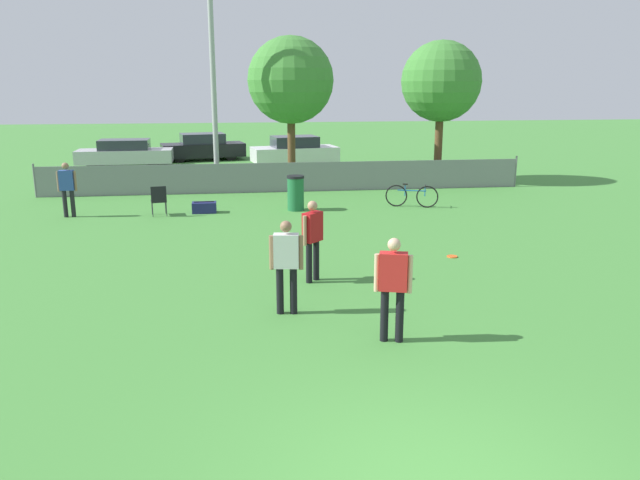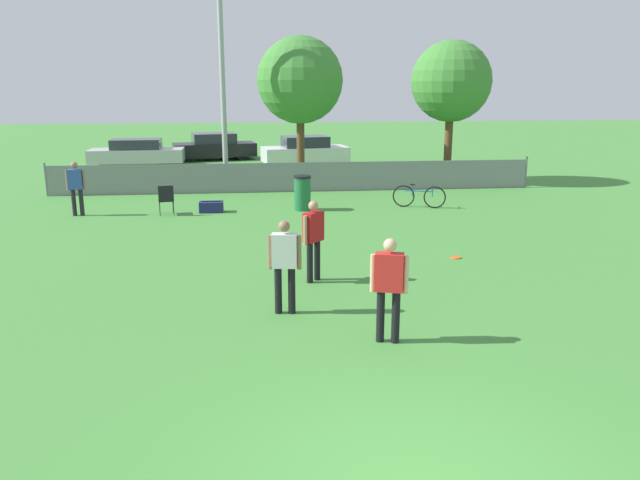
{
  "view_description": "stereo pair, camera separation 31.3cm",
  "coord_description": "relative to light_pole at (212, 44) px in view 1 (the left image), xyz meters",
  "views": [
    {
      "loc": [
        -1.87,
        -5.23,
        4.02
      ],
      "look_at": [
        -0.32,
        6.36,
        1.05
      ],
      "focal_mm": 35.0,
      "sensor_mm": 36.0,
      "label": 1
    },
    {
      "loc": [
        -1.56,
        -5.27,
        4.02
      ],
      "look_at": [
        -0.32,
        6.36,
        1.05
      ],
      "focal_mm": 35.0,
      "sensor_mm": 36.0,
      "label": 2
    }
  ],
  "objects": [
    {
      "name": "frisbee_disc",
      "position": [
        5.75,
        -10.64,
        -5.38
      ],
      "size": [
        0.26,
        0.26,
        0.03
      ],
      "color": "#E5591E",
      "rests_on": "ground_plane"
    },
    {
      "name": "trash_bin",
      "position": [
        2.61,
        -4.59,
        -4.83
      ],
      "size": [
        0.56,
        0.56,
        1.12
      ],
      "color": "#1E6638",
      "rests_on": "ground_plane"
    },
    {
      "name": "bicycle_sideline",
      "position": [
        6.46,
        -4.59,
        -5.02
      ],
      "size": [
        1.65,
        0.67,
        0.78
      ],
      "rotation": [
        0.0,
        0.0,
        -0.34
      ],
      "color": "black",
      "rests_on": "ground_plane"
    },
    {
      "name": "spectator_in_blue",
      "position": [
        -4.36,
        -4.72,
        -4.42
      ],
      "size": [
        0.58,
        0.23,
        1.67
      ],
      "rotation": [
        0.0,
        0.0,
        3.11
      ],
      "color": "black",
      "rests_on": "ground_plane"
    },
    {
      "name": "fence_backline",
      "position": [
        2.63,
        -1.07,
        -4.84
      ],
      "size": [
        18.14,
        0.07,
        1.21
      ],
      "color": "gray",
      "rests_on": "ground_plane"
    },
    {
      "name": "gear_bag_sideline",
      "position": [
        -0.3,
        -4.62,
        -5.22
      ],
      "size": [
        0.75,
        0.41,
        0.36
      ],
      "color": "navy",
      "rests_on": "ground_plane"
    },
    {
      "name": "player_receiver_white",
      "position": [
        1.57,
        -13.82,
        -4.4
      ],
      "size": [
        0.59,
        0.28,
        1.7
      ],
      "rotation": [
        0.0,
        0.0,
        -0.14
      ],
      "color": "black",
      "rests_on": "ground_plane"
    },
    {
      "name": "parked_car_silver",
      "position": [
        -4.62,
        7.18,
        -4.74
      ],
      "size": [
        4.56,
        1.77,
        1.32
      ],
      "rotation": [
        0.0,
        0.0,
        0.03
      ],
      "color": "black",
      "rests_on": "ground_plane"
    },
    {
      "name": "tree_near_pole",
      "position": [
        3.01,
        1.2,
        -1.31
      ],
      "size": [
        3.44,
        3.44,
        5.82
      ],
      "color": "brown",
      "rests_on": "ground_plane"
    },
    {
      "name": "parked_car_white",
      "position": [
        3.64,
        6.57,
        -4.69
      ],
      "size": [
        4.4,
        2.41,
        1.44
      ],
      "rotation": [
        0.0,
        0.0,
        0.16
      ],
      "color": "black",
      "rests_on": "ground_plane"
    },
    {
      "name": "player_defender_red",
      "position": [
        2.25,
        -12.03,
        -4.4
      ],
      "size": [
        0.46,
        0.47,
        1.7
      ],
      "rotation": [
        0.0,
        0.0,
        0.8
      ],
      "color": "black",
      "rests_on": "ground_plane"
    },
    {
      "name": "folding_chair_sideline",
      "position": [
        -1.65,
        -4.91,
        -4.86
      ],
      "size": [
        0.54,
        0.54,
        0.94
      ],
      "rotation": [
        0.0,
        0.0,
        3.32
      ],
      "color": "#333338",
      "rests_on": "ground_plane"
    },
    {
      "name": "light_pole",
      "position": [
        0.0,
        0.0,
        0.0
      ],
      "size": [
        0.9,
        0.36,
        9.23
      ],
      "color": "#9E9EA3",
      "rests_on": "ground_plane"
    },
    {
      "name": "player_thrower_red",
      "position": [
        3.12,
        -15.27,
        -4.4
      ],
      "size": [
        0.58,
        0.33,
        1.7
      ],
      "rotation": [
        0.0,
        0.0,
        -0.29
      ],
      "color": "black",
      "rests_on": "ground_plane"
    },
    {
      "name": "parked_car_dark",
      "position": [
        -0.97,
        9.39,
        -4.71
      ],
      "size": [
        4.53,
        2.53,
        1.4
      ],
      "rotation": [
        0.0,
        0.0,
        0.2
      ],
      "color": "black",
      "rests_on": "ground_plane"
    },
    {
      "name": "tree_far_right",
      "position": [
        9.0,
        0.55,
        -1.36
      ],
      "size": [
        3.21,
        3.21,
        5.65
      ],
      "color": "brown",
      "rests_on": "ground_plane"
    }
  ]
}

